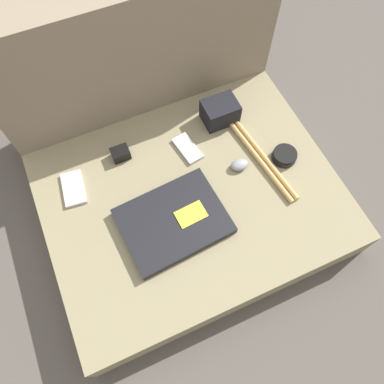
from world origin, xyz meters
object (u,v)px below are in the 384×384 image
object	(u,v)px
laptop	(173,221)
speaker_puck	(284,155)
charger_brick	(121,154)
phone_silver	(188,148)
camera_pouch	(220,112)
computer_mouse	(239,165)
phone_black	(74,188)

from	to	relation	value
laptop	speaker_puck	world-z (taller)	laptop
charger_brick	speaker_puck	bearing A→B (deg)	-24.31
phone_silver	camera_pouch	world-z (taller)	camera_pouch
speaker_puck	camera_pouch	bearing A→B (deg)	119.00
computer_mouse	charger_brick	world-z (taller)	charger_brick
laptop	computer_mouse	world-z (taller)	laptop
charger_brick	laptop	bearing A→B (deg)	-76.81
laptop	phone_silver	bearing A→B (deg)	52.94
camera_pouch	phone_black	bearing A→B (deg)	-173.72
phone_silver	charger_brick	xyz separation A→B (m)	(-0.22, 0.06, 0.01)
laptop	speaker_puck	bearing A→B (deg)	4.72
computer_mouse	laptop	bearing A→B (deg)	-158.08
laptop	computer_mouse	bearing A→B (deg)	14.74
phone_silver	charger_brick	distance (m)	0.23
laptop	speaker_puck	size ratio (longest dim) A/B	4.01
phone_black	charger_brick	bearing A→B (deg)	23.53
phone_silver	computer_mouse	bearing A→B (deg)	-55.37
computer_mouse	phone_silver	size ratio (longest dim) A/B	0.49
computer_mouse	phone_silver	xyz separation A→B (m)	(-0.13, 0.13, -0.01)
laptop	phone_black	distance (m)	0.34
computer_mouse	phone_silver	bearing A→B (deg)	137.05
camera_pouch	charger_brick	world-z (taller)	camera_pouch
phone_silver	charger_brick	size ratio (longest dim) A/B	2.10
speaker_puck	charger_brick	bearing A→B (deg)	155.69
phone_silver	camera_pouch	size ratio (longest dim) A/B	1.06
computer_mouse	camera_pouch	xyz separation A→B (m)	(0.03, 0.20, 0.03)
computer_mouse	phone_black	bearing A→B (deg)	167.73
computer_mouse	camera_pouch	bearing A→B (deg)	85.89
camera_pouch	computer_mouse	bearing A→B (deg)	-97.05
computer_mouse	phone_black	world-z (taller)	computer_mouse
laptop	phone_black	bearing A→B (deg)	132.14
camera_pouch	charger_brick	size ratio (longest dim) A/B	1.99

